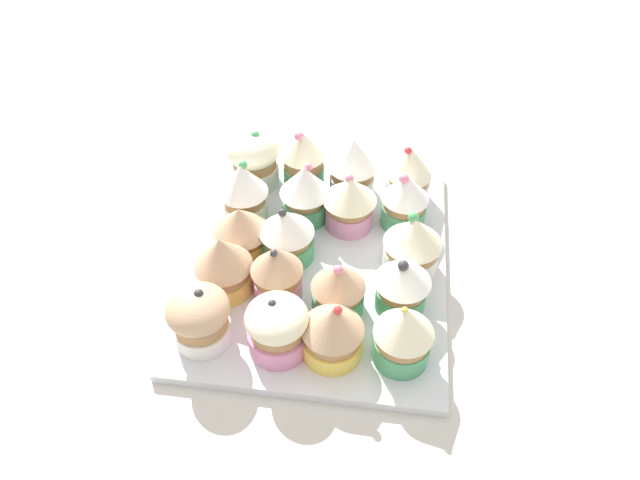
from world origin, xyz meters
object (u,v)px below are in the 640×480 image
object	(u,v)px
cupcake_6	(338,287)
cupcake_14	(200,317)
cupcake_16	(240,232)
cupcake_18	(254,158)
cupcake_15	(223,264)
cupcake_8	(353,165)
cupcake_1	(402,284)
cupcake_12	(305,192)
cupcake_11	(288,231)
cupcake_5	(333,331)
cupcake_2	(413,241)
cupcake_10	(277,272)
cupcake_9	(277,327)
cupcake_17	(243,190)
baking_tray	(320,262)
cupcake_13	(303,158)
cupcake_4	(409,173)
cupcake_7	(349,201)
cupcake_0	(404,334)
cupcake_3	(405,200)

from	to	relation	value
cupcake_6	cupcake_14	size ratio (longest dim) A/B	1.02
cupcake_16	cupcake_18	xyz separation A→B (cm)	(12.80, 1.14, 0.42)
cupcake_15	cupcake_8	bearing A→B (deg)	-33.69
cupcake_1	cupcake_12	distance (cm)	17.22
cupcake_6	cupcake_11	bearing A→B (deg)	41.95
cupcake_5	cupcake_15	bearing A→B (deg)	61.71
cupcake_5	cupcake_6	size ratio (longest dim) A/B	1.01
cupcake_6	cupcake_11	distance (cm)	9.77
cupcake_2	cupcake_10	distance (cm)	15.34
cupcake_9	cupcake_17	bearing A→B (deg)	22.16
cupcake_8	cupcake_9	xyz separation A→B (cm)	(-24.93, 4.96, -0.88)
baking_tray	cupcake_14	bearing A→B (deg)	140.53
cupcake_6	cupcake_17	bearing A→B (deg)	45.18
cupcake_2	cupcake_13	bearing A→B (deg)	47.92
cupcake_4	cupcake_1	bearing A→B (deg)	179.37
cupcake_2	cupcake_18	size ratio (longest dim) A/B	0.99
cupcake_4	cupcake_7	size ratio (longest dim) A/B	1.05
cupcake_11	cupcake_18	world-z (taller)	cupcake_18
cupcake_5	cupcake_18	bearing A→B (deg)	27.65
cupcake_4	cupcake_10	xyz separation A→B (cm)	(-18.18, 13.25, 0.04)
cupcake_5	cupcake_12	size ratio (longest dim) A/B	0.89
cupcake_0	cupcake_5	size ratio (longest dim) A/B	1.09
cupcake_8	cupcake_9	distance (cm)	25.43
cupcake_14	cupcake_15	size ratio (longest dim) A/B	0.93
baking_tray	cupcake_16	xyz separation A→B (cm)	(-0.35, 8.99, 4.07)
cupcake_13	cupcake_15	distance (cm)	19.59
cupcake_5	cupcake_13	bearing A→B (deg)	14.80
cupcake_2	cupcake_15	distance (cm)	20.71
cupcake_5	cupcake_8	world-z (taller)	cupcake_8
baking_tray	cupcake_14	xyz separation A→B (cm)	(-12.47, 10.27, 4.04)
cupcake_2	cupcake_14	xyz separation A→B (cm)	(-12.86, 20.48, -0.36)
cupcake_8	cupcake_6	bearing A→B (deg)	-178.93
cupcake_10	cupcake_12	world-z (taller)	cupcake_12
cupcake_16	cupcake_18	world-z (taller)	cupcake_18
baking_tray	cupcake_16	world-z (taller)	cupcake_16
cupcake_15	cupcake_17	bearing A→B (deg)	1.98
cupcake_4	cupcake_13	distance (cm)	13.40
cupcake_13	cupcake_15	size ratio (longest dim) A/B	1.11
cupcake_11	cupcake_17	xyz separation A→B (cm)	(5.46, 6.28, 0.65)
cupcake_8	cupcake_17	xyz separation A→B (cm)	(-6.55, 12.45, -0.01)
cupcake_18	cupcake_15	bearing A→B (deg)	-178.33
cupcake_8	cupcake_11	world-z (taller)	cupcake_8
cupcake_3	cupcake_5	xyz separation A→B (cm)	(-19.46, 6.30, -0.30)
cupcake_0	cupcake_1	world-z (taller)	cupcake_0
cupcake_5	cupcake_11	distance (cm)	14.37
cupcake_4	baking_tray	bearing A→B (deg)	142.02
cupcake_17	cupcake_5	bearing A→B (deg)	-144.79
cupcake_4	cupcake_6	bearing A→B (deg)	160.59
baking_tray	cupcake_2	bearing A→B (deg)	-87.82
cupcake_2	cupcake_14	world-z (taller)	cupcake_2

